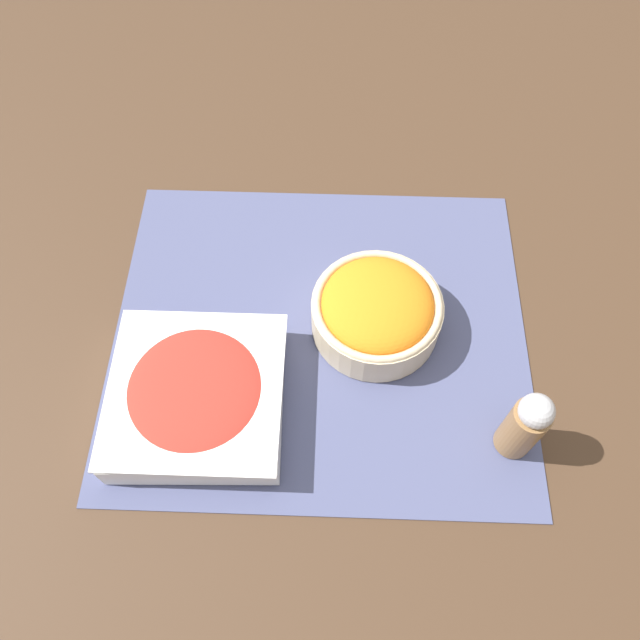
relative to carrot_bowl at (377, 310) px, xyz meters
The scene contains 5 objects.
ground_plane 0.08m from the carrot_bowl, ahead, with size 3.00×3.00×0.00m, color #422D1E.
placemat 0.08m from the carrot_bowl, ahead, with size 0.53×0.47×0.00m.
carrot_bowl is the anchor object (origin of this frame).
tomato_bowl 0.24m from the carrot_bowl, 28.71° to the left, with size 0.20×0.20×0.05m.
pepper_shaker 0.22m from the carrot_bowl, 136.29° to the left, with size 0.04×0.04×0.12m.
Camera 1 is at (-0.01, 0.39, 0.71)m, focal length 35.00 mm.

